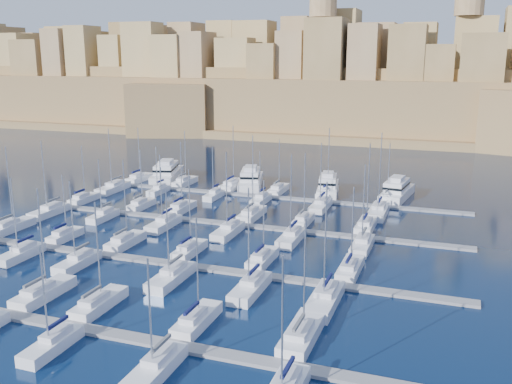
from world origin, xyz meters
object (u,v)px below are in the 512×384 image
at_px(sailboat_4, 197,320).
at_px(sailboat_2, 43,293).
at_px(motor_yacht_a, 167,172).
at_px(motor_yacht_c, 328,186).
at_px(motor_yacht_d, 397,191).
at_px(motor_yacht_b, 251,179).

bearing_deg(sailboat_4, sailboat_2, 178.91).
relative_size(motor_yacht_a, motor_yacht_c, 1.23).
relative_size(sailboat_2, sailboat_4, 1.12).
height_order(motor_yacht_a, motor_yacht_d, same).
distance_m(sailboat_4, motor_yacht_d, 71.18).
bearing_deg(motor_yacht_b, sailboat_4, -74.84).
height_order(motor_yacht_a, motor_yacht_c, same).
bearing_deg(motor_yacht_d, motor_yacht_c, -178.18).
distance_m(sailboat_4, motor_yacht_a, 82.02).
relative_size(motor_yacht_a, motor_yacht_d, 1.16).
bearing_deg(motor_yacht_b, sailboat_2, -92.42).
bearing_deg(sailboat_2, motor_yacht_b, 87.58).
xyz_separation_m(motor_yacht_c, motor_yacht_d, (15.20, 0.48, 0.00)).
height_order(sailboat_2, motor_yacht_d, sailboat_2).
relative_size(sailboat_2, motor_yacht_a, 0.81).
bearing_deg(motor_yacht_d, motor_yacht_b, 179.19).
distance_m(motor_yacht_a, motor_yacht_b, 22.81).
distance_m(sailboat_2, motor_yacht_d, 78.44).
xyz_separation_m(sailboat_2, motor_yacht_d, (37.08, 69.12, 0.97)).
relative_size(motor_yacht_a, motor_yacht_b, 1.07).
xyz_separation_m(sailboat_2, motor_yacht_a, (-19.86, 70.16, 0.97)).
bearing_deg(motor_yacht_b, motor_yacht_c, -2.91).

